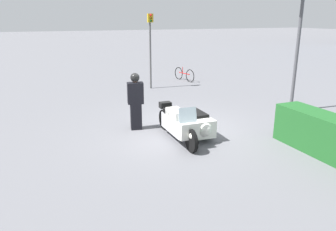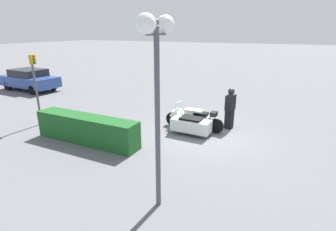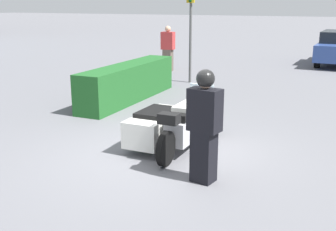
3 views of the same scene
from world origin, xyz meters
The scene contains 6 objects.
ground_plane centered at (0.00, 0.00, 0.00)m, with size 160.00×160.00×0.00m, color slate.
police_motorcycle centered at (0.76, 0.01, 0.45)m, with size 2.63×1.24×1.15m.
officer_rider centered at (-0.62, -1.13, 0.94)m, with size 0.39×0.54×1.79m.
twin_lamp_post centered at (-0.34, 4.88, 3.52)m, with size 0.39×1.19×4.41m.
traffic_light_far centered at (-6.24, 1.40, 2.33)m, with size 0.23×0.26×3.57m.
bicycle_parked centered at (-7.50, 3.82, 0.34)m, with size 1.71×0.41×0.76m.
Camera 1 is at (8.88, -4.01, 3.41)m, focal length 35.00 mm.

